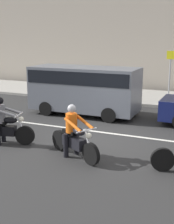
# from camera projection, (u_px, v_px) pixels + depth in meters

# --- Properties ---
(ground_plane) EXTENTS (80.00, 80.00, 0.00)m
(ground_plane) POSITION_uv_depth(u_px,v_px,m) (94.00, 140.00, 10.76)
(ground_plane) COLOR #2A2A2A
(sidewalk_slab) EXTENTS (40.00, 4.40, 0.14)m
(sidewalk_slab) POSITION_uv_depth(u_px,v_px,m) (147.00, 97.00, 17.87)
(sidewalk_slab) COLOR #99968E
(sidewalk_slab) RESTS_ON ground_plane
(building_facade) EXTENTS (40.00, 1.40, 10.68)m
(building_facade) POSITION_uv_depth(u_px,v_px,m) (163.00, 6.00, 19.64)
(building_facade) COLOR #A89E8E
(building_facade) RESTS_ON ground_plane
(lane_marking_stripe) EXTENTS (18.00, 0.14, 0.01)m
(lane_marking_stripe) POSITION_uv_depth(u_px,v_px,m) (107.00, 133.00, 11.52)
(lane_marking_stripe) COLOR silver
(lane_marking_stripe) RESTS_ON ground_plane
(motorcycle_with_rider_gray) EXTENTS (2.02, 0.79, 1.58)m
(motorcycle_with_rider_gray) POSITION_uv_depth(u_px,v_px,m) (4.00, 125.00, 10.23)
(motorcycle_with_rider_gray) COLOR black
(motorcycle_with_rider_gray) RESTS_ON ground_plane
(motorcycle_with_rider_orange_stripe) EXTENTS (1.99, 1.14, 1.58)m
(motorcycle_with_rider_orange_stripe) POSITION_uv_depth(u_px,v_px,m) (74.00, 136.00, 9.11)
(motorcycle_with_rider_orange_stripe) COLOR black
(motorcycle_with_rider_orange_stripe) RESTS_ON ground_plane
(parked_van_slate_gray) EXTENTS (4.83, 1.96, 2.16)m
(parked_van_slate_gray) POSITION_uv_depth(u_px,v_px,m) (84.00, 87.00, 13.95)
(parked_van_slate_gray) COLOR slate
(parked_van_slate_gray) RESTS_ON ground_plane
(street_sign_post) EXTENTS (0.44, 0.08, 2.60)m
(street_sign_post) POSITION_uv_depth(u_px,v_px,m) (170.00, 69.00, 16.97)
(street_sign_post) COLOR gray
(street_sign_post) RESTS_ON sidewalk_slab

